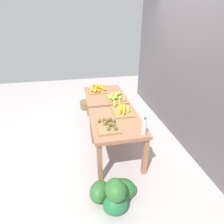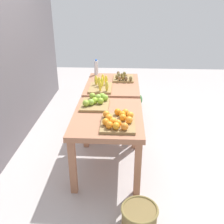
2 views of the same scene
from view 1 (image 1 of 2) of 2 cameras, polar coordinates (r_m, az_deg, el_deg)
ground_plane at (r=3.80m, az=-0.62°, el=-7.86°), size 8.00×8.00×0.00m
back_wall at (r=3.66m, az=21.24°, el=14.74°), size 4.40×0.12×3.00m
display_table_left at (r=3.98m, az=-2.17°, el=4.06°), size 1.04×0.80×0.72m
display_table_right at (r=3.00m, az=1.31°, el=-4.37°), size 1.04×0.80×0.72m
orange_bin at (r=4.11m, az=-4.44°, el=7.03°), size 0.45×0.37×0.11m
apple_bin at (r=3.69m, az=1.05°, el=4.63°), size 0.41×0.34×0.11m
banana_crate at (r=3.17m, az=3.07°, el=0.55°), size 0.44×0.32×0.17m
kiwi_bin at (r=2.75m, az=-1.07°, el=-4.25°), size 0.37×0.32×0.10m
water_bottle at (r=2.61m, az=9.80°, el=-4.36°), size 0.07×0.07×0.26m
watermelon_pile at (r=2.60m, az=0.52°, el=-23.52°), size 0.57×0.69×0.51m
wicker_basket at (r=4.94m, az=-7.72°, el=2.23°), size 0.35×0.35×0.20m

